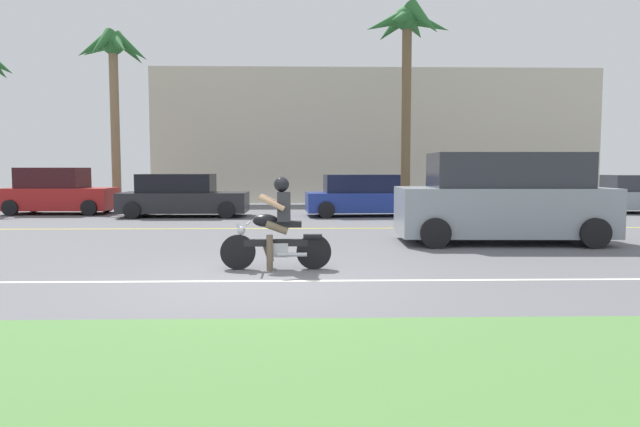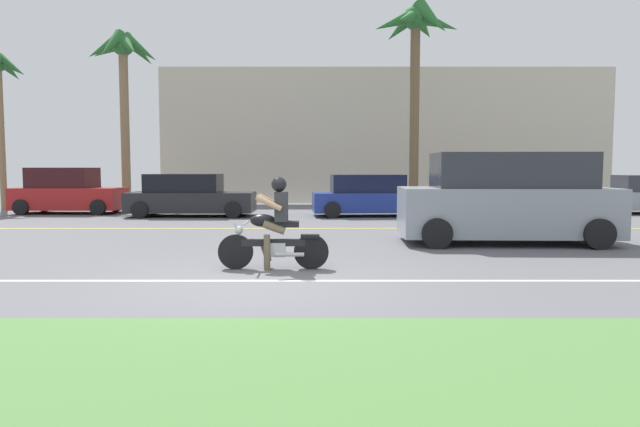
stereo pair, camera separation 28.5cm
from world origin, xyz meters
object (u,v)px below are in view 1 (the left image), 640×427
Objects in this scene: suv_nearby at (504,199)px; palm_tree_1 at (407,38)px; motorcyclist at (277,230)px; parked_car_3 at (500,193)px; parked_car_1 at (182,197)px; parked_car_2 at (366,197)px; palm_tree_0 at (113,61)px; parked_car_4 at (634,195)px; parked_car_0 at (58,193)px.

palm_tree_1 is at bearing 91.43° from suv_nearby.
motorcyclist reaches higher than parked_car_3.
parked_car_1 is at bearing -155.63° from palm_tree_1.
parked_car_2 is 0.52× the size of palm_tree_1.
suv_nearby is 17.62m from palm_tree_0.
palm_tree_0 is (-20.22, 3.07, 5.42)m from parked_car_4.
parked_car_3 is at bearing 57.12° from motorcyclist.
parked_car_0 is at bearing 173.80° from parked_car_2.
parked_car_0 is at bearing 126.08° from motorcyclist.
parked_car_3 is (7.89, 12.20, 0.06)m from motorcyclist.
parked_car_3 is at bearing 8.30° from parked_car_1.
suv_nearby is at bearing -39.61° from parked_car_1.
suv_nearby reaches higher than parked_car_3.
palm_tree_1 is (12.07, -0.47, 0.89)m from palm_tree_0.
palm_tree_0 is (1.15, 3.01, 5.31)m from parked_car_0.
suv_nearby is at bearing -88.57° from palm_tree_1.
parked_car_1 is 0.51× the size of palm_tree_1.
palm_tree_0 is 12.11m from palm_tree_1.
palm_tree_0 reaches higher than motorcyclist.
motorcyclist is 0.47× the size of parked_car_3.
parked_car_2 is (11.17, -1.21, -0.10)m from parked_car_0.
motorcyclist is 17.35m from parked_car_4.
palm_tree_1 is at bearing 10.87° from parked_car_0.
palm_tree_0 reaches higher than parked_car_1.
parked_car_1 is at bearing 140.39° from suv_nearby.
suv_nearby is at bearing -32.14° from parked_car_0.
parked_car_2 is at bearing -22.87° from palm_tree_0.
parked_car_0 reaches higher than parked_car_1.
parked_car_0 is (-8.58, 11.78, 0.13)m from motorcyclist.
motorcyclist is 5.93m from suv_nearby.
motorcyclist reaches higher than parked_car_2.
parked_car_3 reaches higher than parked_car_1.
parked_car_1 is 7.80m from palm_tree_0.
parked_car_0 is 0.90× the size of parked_car_1.
parked_car_3 is at bearing 71.53° from suv_nearby.
parked_car_4 is 10.63m from palm_tree_1.
palm_tree_1 reaches higher than palm_tree_0.
parked_car_1 is at bearing -179.42° from parked_car_2.
suv_nearby reaches higher than parked_car_2.
parked_car_1 is at bearing -14.92° from parked_car_0.
parked_car_2 is (2.59, 10.56, 0.03)m from motorcyclist.
parked_car_0 is at bearing -169.13° from palm_tree_1.
parked_car_3 is at bearing 174.35° from parked_car_4.
parked_car_4 is (7.88, 8.42, -0.31)m from suv_nearby.
motorcyclist is 14.53m from parked_car_3.
suv_nearby is 12.55m from palm_tree_1.
suv_nearby reaches higher than motorcyclist.
suv_nearby is at bearing -108.47° from parked_car_3.
suv_nearby is 7.64m from parked_car_2.
palm_tree_0 reaches higher than parked_car_4.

